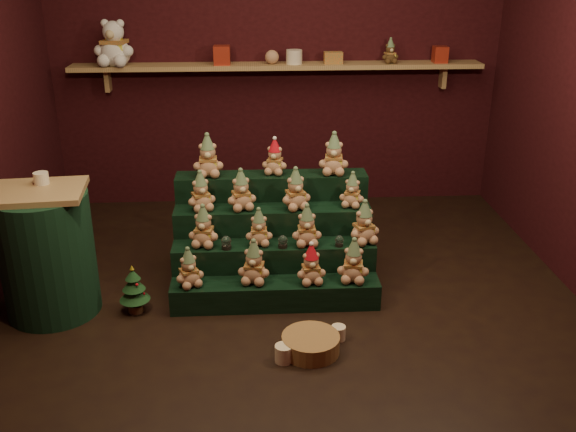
{
  "coord_description": "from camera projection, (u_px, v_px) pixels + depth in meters",
  "views": [
    {
      "loc": [
        -0.23,
        -3.82,
        2.22
      ],
      "look_at": [
        -0.0,
        0.25,
        0.54
      ],
      "focal_mm": 40.0,
      "sensor_mm": 36.0,
      "label": 1
    }
  ],
  "objects": [
    {
      "name": "ground",
      "position": [
        290.0,
        303.0,
        4.38
      ],
      "size": [
        4.0,
        4.0,
        0.0
      ],
      "primitive_type": "plane",
      "color": "black",
      "rests_on": "ground"
    },
    {
      "name": "back_wall",
      "position": [
        277.0,
        51.0,
        5.74
      ],
      "size": [
        4.0,
        0.1,
        2.8
      ],
      "primitive_type": "cube",
      "color": "black",
      "rests_on": "ground"
    },
    {
      "name": "front_wall",
      "position": [
        330.0,
        243.0,
        1.96
      ],
      "size": [
        4.0,
        0.1,
        2.8
      ],
      "primitive_type": "cube",
      "color": "black",
      "rests_on": "ground"
    },
    {
      "name": "back_shelf",
      "position": [
        278.0,
        67.0,
        5.62
      ],
      "size": [
        3.6,
        0.26,
        0.24
      ],
      "color": "tan",
      "rests_on": "ground"
    },
    {
      "name": "riser_tier_front",
      "position": [
        275.0,
        294.0,
        4.32
      ],
      "size": [
        1.4,
        0.22,
        0.18
      ],
      "primitive_type": "cube",
      "color": "black",
      "rests_on": "ground"
    },
    {
      "name": "riser_tier_midfront",
      "position": [
        274.0,
        267.0,
        4.49
      ],
      "size": [
        1.4,
        0.22,
        0.36
      ],
      "primitive_type": "cube",
      "color": "black",
      "rests_on": "ground"
    },
    {
      "name": "riser_tier_midback",
      "position": [
        273.0,
        242.0,
        4.66
      ],
      "size": [
        1.4,
        0.22,
        0.54
      ],
      "primitive_type": "cube",
      "color": "black",
      "rests_on": "ground"
    },
    {
      "name": "riser_tier_back",
      "position": [
        272.0,
        219.0,
        4.83
      ],
      "size": [
        1.4,
        0.22,
        0.72
      ],
      "primitive_type": "cube",
      "color": "black",
      "rests_on": "ground"
    },
    {
      "name": "teddy_0",
      "position": [
        189.0,
        267.0,
        4.2
      ],
      "size": [
        0.24,
        0.23,
        0.26
      ],
      "primitive_type": null,
      "rotation": [
        0.0,
        0.0,
        0.45
      ],
      "color": "tan",
      "rests_on": "riser_tier_front"
    },
    {
      "name": "teddy_1",
      "position": [
        254.0,
        262.0,
        4.23
      ],
      "size": [
        0.25,
        0.23,
        0.3
      ],
      "primitive_type": null,
      "rotation": [
        0.0,
        0.0,
        -0.2
      ],
      "color": "tan",
      "rests_on": "riser_tier_front"
    },
    {
      "name": "teddy_2",
      "position": [
        311.0,
        264.0,
        4.23
      ],
      "size": [
        0.21,
        0.2,
        0.27
      ],
      "primitive_type": null,
      "rotation": [
        0.0,
        0.0,
        0.12
      ],
      "color": "tan",
      "rests_on": "riser_tier_front"
    },
    {
      "name": "teddy_3",
      "position": [
        354.0,
        261.0,
        4.25
      ],
      "size": [
        0.24,
        0.23,
        0.3
      ],
      "primitive_type": null,
      "rotation": [
        0.0,
        0.0,
        -0.19
      ],
      "color": "tan",
      "rests_on": "riser_tier_front"
    },
    {
      "name": "teddy_4",
      "position": [
        204.0,
        226.0,
        4.35
      ],
      "size": [
        0.24,
        0.22,
        0.29
      ],
      "primitive_type": null,
      "rotation": [
        0.0,
        0.0,
        -0.19
      ],
      "color": "tan",
      "rests_on": "riser_tier_midfront"
    },
    {
      "name": "teddy_5",
      "position": [
        259.0,
        227.0,
        4.37
      ],
      "size": [
        0.19,
        0.17,
        0.26
      ],
      "primitive_type": null,
      "rotation": [
        0.0,
        0.0,
        0.02
      ],
      "color": "tan",
      "rests_on": "riser_tier_midfront"
    },
    {
      "name": "teddy_6",
      "position": [
        307.0,
        225.0,
        4.36
      ],
      "size": [
        0.21,
        0.19,
        0.28
      ],
      "primitive_type": null,
      "rotation": [
        0.0,
        0.0,
        0.02
      ],
      "color": "tan",
      "rests_on": "riser_tier_midfront"
    },
    {
      "name": "teddy_7",
      "position": [
        364.0,
        222.0,
        4.39
      ],
      "size": [
        0.27,
        0.25,
        0.3
      ],
      "primitive_type": null,
      "rotation": [
        0.0,
        0.0,
        0.34
      ],
      "color": "tan",
      "rests_on": "riser_tier_midfront"
    },
    {
      "name": "teddy_8",
      "position": [
        201.0,
        191.0,
        4.47
      ],
      "size": [
        0.25,
        0.24,
        0.28
      ],
      "primitive_type": null,
      "rotation": [
        0.0,
        0.0,
        0.38
      ],
      "color": "tan",
      "rests_on": "riser_tier_midback"
    },
    {
      "name": "teddy_9",
      "position": [
        241.0,
        190.0,
        4.48
      ],
      "size": [
        0.25,
        0.23,
        0.29
      ],
      "primitive_type": null,
      "rotation": [
        0.0,
        0.0,
        0.26
      ],
      "color": "tan",
      "rests_on": "riser_tier_midback"
    },
    {
      "name": "teddy_10",
      "position": [
        296.0,
        189.0,
        4.49
      ],
      "size": [
        0.26,
        0.24,
        0.29
      ],
      "primitive_type": null,
      "rotation": [
        0.0,
        0.0,
        0.32
      ],
      "color": "tan",
      "rests_on": "riser_tier_midback"
    },
    {
      "name": "teddy_11",
      "position": [
        352.0,
        190.0,
        4.54
      ],
      "size": [
        0.22,
        0.21,
        0.25
      ],
      "primitive_type": null,
      "rotation": [
        0.0,
        0.0,
        -0.34
      ],
      "color": "tan",
      "rests_on": "riser_tier_midback"
    },
    {
      "name": "teddy_12",
      "position": [
        208.0,
        156.0,
        4.6
      ],
      "size": [
        0.23,
        0.2,
        0.3
      ],
      "primitive_type": null,
      "rotation": [
        0.0,
        0.0,
        0.04
      ],
      "color": "tan",
      "rests_on": "riser_tier_back"
    },
    {
      "name": "teddy_13",
      "position": [
        275.0,
        157.0,
        4.65
      ],
      "size": [
        0.22,
        0.2,
        0.26
      ],
      "primitive_type": null,
      "rotation": [
        0.0,
        0.0,
        -0.25
      ],
      "color": "tan",
      "rests_on": "riser_tier_back"
    },
    {
      "name": "teddy_14",
      "position": [
        334.0,
        154.0,
        4.64
      ],
      "size": [
        0.24,
        0.22,
        0.3
      ],
      "primitive_type": null,
      "rotation": [
        0.0,
        0.0,
        -0.12
      ],
      "color": "tan",
      "rests_on": "riser_tier_back"
    },
    {
      "name": "snow_globe_a",
      "position": [
        226.0,
        242.0,
        4.33
      ],
      "size": [
        0.07,
        0.07,
        0.09
      ],
      "color": "black",
      "rests_on": "riser_tier_midfront"
    },
    {
      "name": "snow_globe_b",
      "position": [
        283.0,
        241.0,
        4.35
      ],
      "size": [
        0.07,
        0.07,
        0.09
      ],
      "color": "black",
      "rests_on": "riser_tier_midfront"
    },
    {
      "name": "snow_globe_c",
      "position": [
        339.0,
        241.0,
        4.37
      ],
      "size": [
        0.06,
        0.06,
        0.08
      ],
      "color": "black",
      "rests_on": "riser_tier_midfront"
    },
    {
      "name": "side_table",
      "position": [
        47.0,
        253.0,
        4.14
      ],
      "size": [
        0.6,
        0.6,
        0.86
      ],
      "rotation": [
        0.0,
        0.0,
        0.09
      ],
      "color": "tan",
      "rests_on": "ground"
    },
    {
      "name": "table_ornament",
      "position": [
        41.0,
        178.0,
        4.05
      ],
      "size": [
        0.09,
        0.09,
        0.08
      ],
      "primitive_type": "cylinder",
      "color": "beige",
      "rests_on": "side_table"
    },
    {
      "name": "mini_christmas_tree",
      "position": [
        134.0,
        289.0,
        4.22
      ],
      "size": [
        0.2,
        0.2,
        0.34
      ],
      "rotation": [
        0.0,
        0.0,
        0.11
      ],
      "color": "#4D301B",
      "rests_on": "ground"
    },
    {
      "name": "mug_left",
      "position": [
        284.0,
        353.0,
        3.74
      ],
      "size": [
        0.11,
        0.11,
        0.11
      ],
      "primitive_type": "cylinder",
      "color": "beige",
      "rests_on": "ground"
    },
    {
      "name": "mug_right",
      "position": [
        338.0,
        333.0,
        3.96
      ],
      "size": [
        0.09,
        0.09,
        0.09
      ],
      "primitive_type": "cylinder",
      "color": "beige",
      "rests_on": "ground"
    },
    {
      "name": "wicker_basket",
      "position": [
        311.0,
        344.0,
        3.83
      ],
      "size": [
        0.43,
        0.43,
        0.11
      ],
      "primitive_type": "cylinder",
      "rotation": [
        0.0,
        0.0,
        -0.25
      ],
      "color": "#95663C",
      "rests_on": "ground"
    },
    {
      "name": "white_bear",
      "position": [
        114.0,
        37.0,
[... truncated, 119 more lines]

